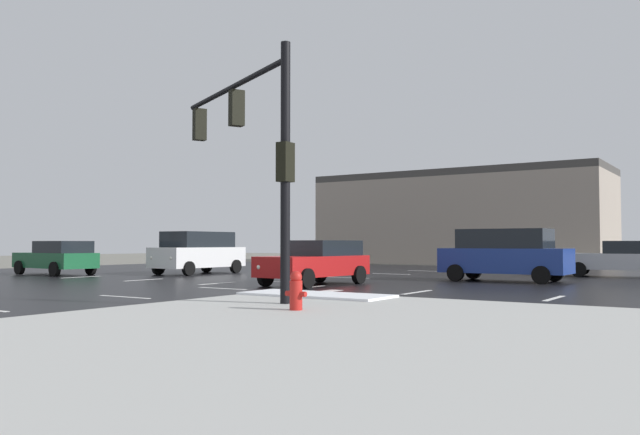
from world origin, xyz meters
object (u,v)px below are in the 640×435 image
(traffic_signal_mast, at_px, (253,137))
(sedan_green, at_px, (57,257))
(fire_hydrant, at_px, (296,290))
(sedan_silver, at_px, (622,258))
(sedan_red, at_px, (317,261))
(suv_blue, at_px, (505,254))
(suv_white, at_px, (198,252))

(traffic_signal_mast, height_order, sedan_green, traffic_signal_mast)
(fire_hydrant, xyz_separation_m, sedan_silver, (3.09, 20.26, 0.32))
(sedan_silver, relative_size, sedan_red, 1.01)
(suv_blue, distance_m, sedan_red, 7.58)
(sedan_red, bearing_deg, traffic_signal_mast, 24.78)
(fire_hydrant, distance_m, sedan_red, 9.96)
(suv_white, distance_m, sedan_red, 10.08)
(suv_white, bearing_deg, sedan_green, -47.54)
(sedan_silver, bearing_deg, sedan_green, 22.36)
(sedan_silver, bearing_deg, traffic_signal_mast, 66.19)
(sedan_green, distance_m, suv_white, 6.48)
(fire_hydrant, height_order, sedan_green, sedan_green)
(fire_hydrant, bearing_deg, suv_blue, 90.79)
(suv_white, height_order, suv_blue, same)
(sedan_green, relative_size, suv_white, 0.96)
(fire_hydrant, distance_m, sedan_green, 20.82)
(suv_white, bearing_deg, suv_blue, 97.68)
(traffic_signal_mast, bearing_deg, fire_hydrant, 171.52)
(fire_hydrant, xyz_separation_m, suv_white, (-14.52, 12.25, 0.55))
(traffic_signal_mast, bearing_deg, sedan_green, 6.02)
(traffic_signal_mast, xyz_separation_m, sedan_red, (-2.54, 6.72, -3.32))
(sedan_silver, relative_size, sedan_green, 1.01)
(sedan_silver, height_order, sedan_green, same)
(suv_white, relative_size, sedan_red, 1.05)
(fire_hydrant, distance_m, suv_blue, 14.25)
(suv_white, distance_m, suv_blue, 14.46)
(fire_hydrant, relative_size, sedan_red, 0.17)
(suv_white, height_order, sedan_red, suv_white)
(traffic_signal_mast, height_order, suv_blue, traffic_signal_mast)
(suv_blue, xyz_separation_m, sedan_red, (-4.96, -5.73, -0.24))
(fire_hydrant, height_order, sedan_silver, sedan_silver)
(fire_hydrant, relative_size, sedan_silver, 0.17)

